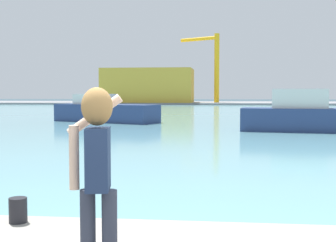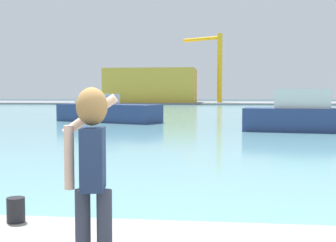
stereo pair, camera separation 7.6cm
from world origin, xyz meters
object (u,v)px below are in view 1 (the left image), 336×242
Objects in this scene: harbor_bollard at (18,210)px; person_photographer at (97,163)px; boat_moored_2 at (316,116)px; boat_moored at (104,111)px; port_crane at (212,61)px; warehouse_left at (149,86)px.

person_photographer is at bearing -47.78° from harbor_bollard.
harbor_bollard is 0.04× the size of boat_moored_2.
person_photographer is at bearing -51.66° from boat_moored.
boat_moored is 58.68m from port_crane.
harbor_bollard is at bearing 33.31° from person_photographer.
port_crane is (-0.22, 88.75, 6.95)m from person_photographer.
boat_moored_2 is 0.67× the size of port_crane.
harbor_bollard is at bearing -82.39° from warehouse_left.
harbor_bollard is 30.08m from boat_moored.
person_photographer is 2.42m from harbor_bollard.
port_crane is at bearing 1.85° from warehouse_left.
boat_moored_2 is at bearing -3.17° from boat_moored.
harbor_bollard is 87.45m from port_crane.
person_photographer is 0.19× the size of boat_moored_2.
boat_moored_2 is 67.81m from warehouse_left.
boat_moored_2 is (6.72, 23.55, -0.74)m from person_photographer.
person_photographer is 89.33m from warehouse_left.
boat_moored_2 reaches higher than person_photographer.
harbor_bollard is at bearing -102.28° from boat_moored_2.
port_crane is (-6.94, 65.20, 7.69)m from boat_moored_2.
warehouse_left is at bearing 119.52° from boat_moored.
boat_moored is at bearing -97.49° from port_crane.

